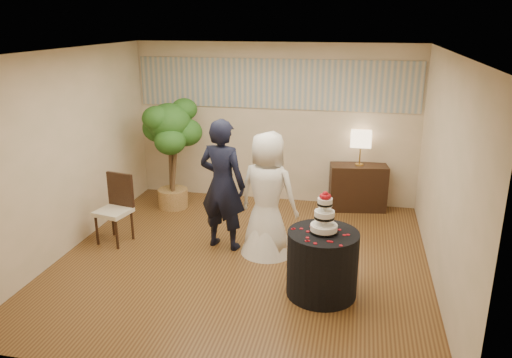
% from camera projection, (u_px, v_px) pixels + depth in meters
% --- Properties ---
extents(floor, '(5.00, 5.00, 0.00)m').
position_uv_depth(floor, '(243.00, 259.00, 6.91)').
color(floor, brown).
rests_on(floor, ground).
extents(ceiling, '(5.00, 5.00, 0.00)m').
position_uv_depth(ceiling, '(241.00, 51.00, 6.04)').
color(ceiling, white).
rests_on(ceiling, wall_back).
extents(wall_back, '(5.00, 0.06, 2.80)m').
position_uv_depth(wall_back, '(275.00, 124.00, 8.80)').
color(wall_back, beige).
rests_on(wall_back, ground).
extents(wall_front, '(5.00, 0.06, 2.80)m').
position_uv_depth(wall_front, '(173.00, 244.00, 4.15)').
color(wall_front, beige).
rests_on(wall_front, ground).
extents(wall_left, '(0.06, 5.00, 2.80)m').
position_uv_depth(wall_left, '(68.00, 152.00, 6.96)').
color(wall_left, beige).
rests_on(wall_left, ground).
extents(wall_right, '(0.06, 5.00, 2.80)m').
position_uv_depth(wall_right, '(444.00, 174.00, 5.99)').
color(wall_right, beige).
rests_on(wall_right, ground).
extents(mural_border, '(4.90, 0.02, 0.85)m').
position_uv_depth(mural_border, '(275.00, 84.00, 8.57)').
color(mural_border, '#A9AA9E').
rests_on(mural_border, wall_back).
extents(groom, '(0.77, 0.59, 1.89)m').
position_uv_depth(groom, '(222.00, 185.00, 7.02)').
color(groom, black).
rests_on(groom, floor).
extents(bride, '(1.02, 0.95, 1.75)m').
position_uv_depth(bride, '(268.00, 194.00, 6.86)').
color(bride, white).
rests_on(bride, floor).
extents(cake_table, '(1.12, 1.12, 0.81)m').
position_uv_depth(cake_table, '(322.00, 263.00, 5.93)').
color(cake_table, black).
rests_on(cake_table, floor).
extents(wedding_cake, '(0.32, 0.32, 0.51)m').
position_uv_depth(wedding_cake, '(325.00, 212.00, 5.73)').
color(wedding_cake, white).
rests_on(wedding_cake, cake_table).
extents(console, '(1.01, 0.57, 0.80)m').
position_uv_depth(console, '(358.00, 187.00, 8.60)').
color(console, black).
rests_on(console, floor).
extents(table_lamp, '(0.34, 0.34, 0.58)m').
position_uv_depth(table_lamp, '(360.00, 149.00, 8.39)').
color(table_lamp, beige).
rests_on(table_lamp, console).
extents(ficus_tree, '(1.25, 1.25, 1.94)m').
position_uv_depth(ficus_tree, '(171.00, 154.00, 8.51)').
color(ficus_tree, '#27581B').
rests_on(ficus_tree, floor).
extents(side_chair, '(0.55, 0.57, 1.02)m').
position_uv_depth(side_chair, '(113.00, 210.00, 7.29)').
color(side_chair, black).
rests_on(side_chair, floor).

